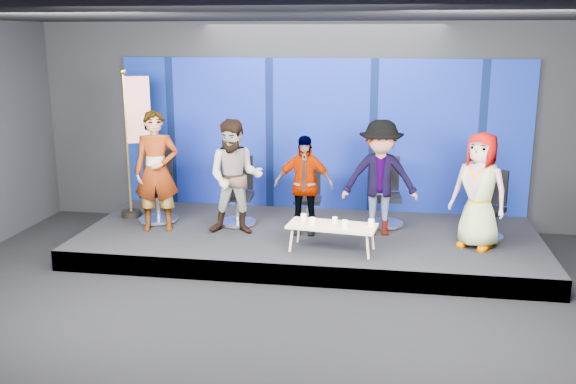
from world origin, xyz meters
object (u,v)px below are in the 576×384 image
Objects in this scene: chair_b at (238,202)px; chair_a at (158,198)px; panelist_e at (479,191)px; mug_b at (312,221)px; mug_c at (335,220)px; coffee_table at (332,227)px; mug_d at (345,224)px; mug_e at (371,223)px; panelist_a at (157,171)px; chair_d at (385,203)px; chair_c at (308,205)px; panelist_d at (380,178)px; panelist_c at (304,185)px; chair_e at (487,216)px; panelist_b at (235,177)px; mug_a at (304,217)px; flag_stand at (135,140)px.

chair_a is at bearing 176.86° from chair_b.
mug_b is (-2.31, -0.54, -0.40)m from panelist_e.
chair_a is at bearing 162.27° from mug_c.
mug_d reaches higher than coffee_table.
panelist_a is at bearing 170.46° from mug_e.
panelist_e is 19.46× the size of mug_c.
mug_c is at bearing -122.22° from chair_d.
panelist_e is at bearing -19.48° from chair_c.
panelist_c is at bearing -177.53° from panelist_d.
chair_d is at bearing -165.80° from chair_e.
panelist_d reaches higher than panelist_e.
chair_c is at bearing 115.02° from mug_c.
chair_a reaches higher than mug_d.
chair_e reaches higher than mug_d.
mug_d is (0.19, -0.12, 0.08)m from coffee_table.
mug_c is at bearing -128.29° from chair_e.
panelist_d is at bearing 54.93° from coffee_table.
panelist_d is at bearing 66.49° from mug_d.
panelist_d is 1.10m from mug_c.
panelist_e reaches higher than mug_c.
panelist_d is at bearing -20.19° from chair_c.
panelist_c reaches higher than mug_d.
panelist_e reaches higher than chair_a.
chair_d is at bearing 3.69° from chair_c.
mug_d reaches higher than mug_e.
panelist_e is (5.00, -0.56, 0.46)m from chair_a.
mug_b is (0.24, -0.81, -0.33)m from panelist_c.
chair_c is at bearing 2.65° from panelist_a.
panelist_a is 1.23× the size of panelist_c.
panelist_e is (2.55, -0.27, 0.07)m from panelist_c.
chair_b is 0.73m from panelist_b.
chair_d is at bearing -0.91° from panelist_a.
mug_e is at bearing -52.18° from chair_c.
chair_e reaches higher than mug_a.
panelist_e reaches higher than panelist_c.
panelist_c is at bearing -20.95° from chair_a.
panelist_a is 5.06m from chair_e.
chair_c reaches higher than mug_a.
chair_b reaches higher than mug_a.
panelist_c is 0.92m from mug_c.
chair_e is 9.57× the size of mug_d.
panelist_a is 1.44× the size of coffee_table.
coffee_table is (-2.03, -0.49, -0.48)m from panelist_e.
mug_d is at bearing -54.17° from panelist_c.
panelist_a reaches higher than chair_e.
flag_stand is (-3.38, 1.21, 0.96)m from coffee_table.
mug_a is 0.90× the size of mug_d.
panelist_a is 1.72× the size of chair_d.
panelist_c reaches higher than chair_d.
panelist_c is (2.45, -0.29, 0.38)m from chair_a.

